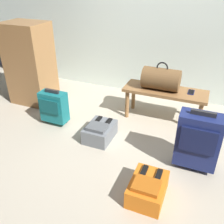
% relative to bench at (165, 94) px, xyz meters
% --- Properties ---
extents(ground_plane, '(6.60, 6.60, 0.00)m').
position_rel_bench_xyz_m(ground_plane, '(-0.24, -0.88, -0.34)').
color(ground_plane, '#B2A893').
extents(bench, '(1.00, 0.36, 0.41)m').
position_rel_bench_xyz_m(bench, '(0.00, 0.00, 0.00)').
color(bench, olive).
rests_on(bench, ground).
extents(duffel_bag_brown, '(0.44, 0.26, 0.34)m').
position_rel_bench_xyz_m(duffel_bag_brown, '(-0.07, 0.00, 0.19)').
color(duffel_bag_brown, brown).
rests_on(duffel_bag_brown, bench).
extents(cell_phone, '(0.07, 0.14, 0.01)m').
position_rel_bench_xyz_m(cell_phone, '(0.30, 0.04, 0.07)').
color(cell_phone, '#191E4C').
rests_on(cell_phone, bench).
extents(suitcase_upright_navy, '(0.38, 0.23, 0.61)m').
position_rel_bench_xyz_m(suitcase_upright_navy, '(0.47, -0.79, -0.03)').
color(suitcase_upright_navy, navy).
rests_on(suitcase_upright_navy, ground).
extents(suitcase_small_teal, '(0.32, 0.19, 0.46)m').
position_rel_bench_xyz_m(suitcase_small_teal, '(-1.20, -0.62, -0.10)').
color(suitcase_small_teal, '#14666B').
rests_on(suitcase_small_teal, ground).
extents(backpack_orange, '(0.28, 0.38, 0.21)m').
position_rel_bench_xyz_m(backpack_orange, '(0.16, -1.31, -0.25)').
color(backpack_orange, orange).
rests_on(backpack_orange, ground).
extents(backpack_grey, '(0.28, 0.38, 0.21)m').
position_rel_bench_xyz_m(backpack_grey, '(-0.56, -0.70, -0.25)').
color(backpack_grey, slate).
rests_on(backpack_grey, ground).
extents(side_cabinet, '(0.56, 0.44, 1.10)m').
position_rel_bench_xyz_m(side_cabinet, '(-1.84, -0.18, 0.21)').
color(side_cabinet, olive).
rests_on(side_cabinet, ground).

